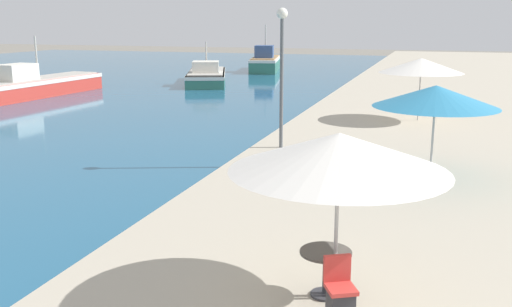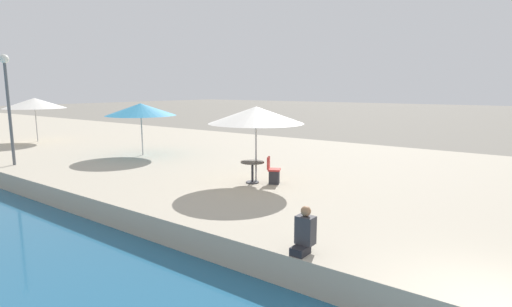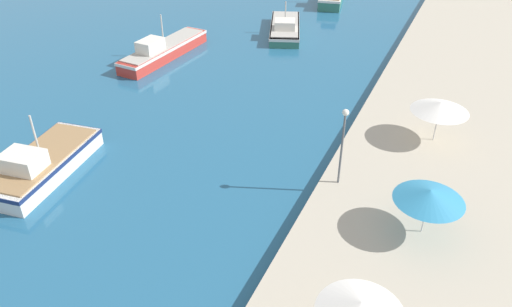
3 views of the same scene
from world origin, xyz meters
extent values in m
cube|color=#235B7F|center=(-28.00, 37.00, 0.02)|extent=(56.00, 90.00, 0.04)
cube|color=#B2A893|center=(8.00, 37.00, 0.36)|extent=(16.00, 90.00, 0.71)
cube|color=silver|center=(-15.39, 12.72, 0.59)|extent=(4.15, 8.19, 1.10)
cube|color=navy|center=(-15.39, 12.72, 1.02)|extent=(4.22, 8.27, 0.25)
cube|color=#99754C|center=(-15.39, 12.72, 1.19)|extent=(3.81, 7.53, 0.10)
cube|color=silver|center=(-15.21, 11.36, 1.74)|extent=(2.40, 2.00, 0.99)
cylinder|color=#B7B2A8|center=(-15.39, 12.72, 2.57)|extent=(0.12, 0.12, 2.65)
cube|color=red|center=(-18.89, 31.06, 0.59)|extent=(2.89, 10.48, 1.11)
cube|color=silver|center=(-18.89, 31.06, 1.02)|extent=(2.94, 10.59, 0.25)
cube|color=#ADA89E|center=(-18.89, 31.06, 1.20)|extent=(2.66, 9.64, 0.10)
cube|color=silver|center=(-19.01, 29.25, 1.75)|extent=(1.68, 2.38, 1.00)
cylinder|color=#B7B2A8|center=(-18.89, 31.06, 2.58)|extent=(0.12, 0.12, 2.66)
cube|color=#33705B|center=(-11.36, 41.40, 0.50)|extent=(5.60, 9.02, 0.91)
cube|color=silver|center=(-11.36, 41.40, 0.83)|extent=(5.68, 9.12, 0.25)
cube|color=#ADA89E|center=(-11.36, 41.40, 1.00)|extent=(5.15, 8.30, 0.10)
cube|color=silver|center=(-10.84, 39.99, 1.46)|extent=(2.49, 2.45, 0.82)
cylinder|color=#B7B2A8|center=(-11.36, 41.40, 2.15)|extent=(0.12, 0.12, 2.19)
cylinder|color=#B7B7B7|center=(5.84, 15.78, 1.74)|extent=(0.06, 0.06, 2.06)
cone|color=teal|center=(5.84, 15.78, 2.92)|extent=(3.33, 3.33, 0.58)
cylinder|color=#B7B7B7|center=(5.17, 24.98, 1.80)|extent=(0.06, 0.06, 2.16)
cone|color=white|center=(5.17, 24.98, 3.03)|extent=(3.51, 3.51, 0.61)
cylinder|color=#565B60|center=(0.99, 18.04, 2.81)|extent=(0.12, 0.12, 4.20)
sphere|color=white|center=(0.99, 18.04, 5.09)|extent=(0.36, 0.36, 0.36)
camera|label=1|loc=(5.86, -0.05, 4.89)|focal=40.00mm
camera|label=2|loc=(-6.19, -0.04, 3.91)|focal=28.00mm
camera|label=3|loc=(6.05, -4.28, 17.06)|focal=35.00mm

